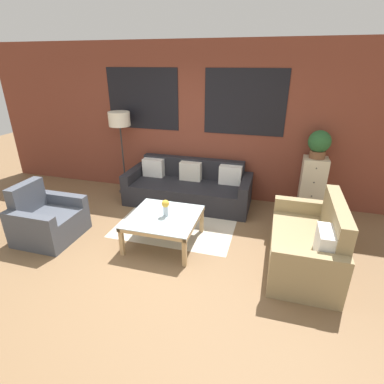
# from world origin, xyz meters

# --- Properties ---
(ground_plane) EXTENTS (16.00, 16.00, 0.00)m
(ground_plane) POSITION_xyz_m (0.00, 0.00, 0.00)
(ground_plane) COLOR brown
(wall_back_brick) EXTENTS (8.40, 0.09, 2.80)m
(wall_back_brick) POSITION_xyz_m (0.00, 2.44, 1.41)
(wall_back_brick) COLOR brown
(wall_back_brick) RESTS_ON ground_plane
(rug) EXTENTS (1.87, 1.51, 0.00)m
(rug) POSITION_xyz_m (0.12, 1.17, 0.00)
(rug) COLOR beige
(rug) RESTS_ON ground_plane
(couch_dark) EXTENTS (2.27, 0.88, 0.78)m
(couch_dark) POSITION_xyz_m (0.07, 1.95, 0.28)
(couch_dark) COLOR #232328
(couch_dark) RESTS_ON ground_plane
(settee_vintage) EXTENTS (0.80, 1.51, 0.92)m
(settee_vintage) POSITION_xyz_m (2.07, 0.54, 0.31)
(settee_vintage) COLOR #99845B
(settee_vintage) RESTS_ON ground_plane
(armchair_corner) EXTENTS (0.80, 0.86, 0.84)m
(armchair_corner) POSITION_xyz_m (-1.60, 0.21, 0.28)
(armchair_corner) COLOR #474C56
(armchair_corner) RESTS_ON ground_plane
(coffee_table) EXTENTS (0.97, 0.97, 0.44)m
(coffee_table) POSITION_xyz_m (0.12, 0.55, 0.38)
(coffee_table) COLOR silver
(coffee_table) RESTS_ON ground_plane
(floor_lamp) EXTENTS (0.40, 0.40, 1.60)m
(floor_lamp) POSITION_xyz_m (-1.31, 2.09, 1.40)
(floor_lamp) COLOR #2D2D2D
(floor_lamp) RESTS_ON ground_plane
(drawer_cabinet) EXTENTS (0.40, 0.36, 0.98)m
(drawer_cabinet) POSITION_xyz_m (2.22, 2.19, 0.49)
(drawer_cabinet) COLOR beige
(drawer_cabinet) RESTS_ON ground_plane
(potted_plant) EXTENTS (0.36, 0.36, 0.46)m
(potted_plant) POSITION_xyz_m (2.22, 2.19, 1.23)
(potted_plant) COLOR brown
(potted_plant) RESTS_ON drawer_cabinet
(flower_vase) EXTENTS (0.11, 0.11, 0.25)m
(flower_vase) POSITION_xyz_m (0.15, 0.56, 0.58)
(flower_vase) COLOR #ADBCC6
(flower_vase) RESTS_ON coffee_table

